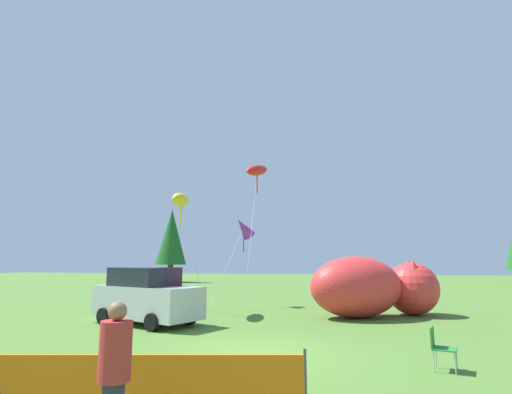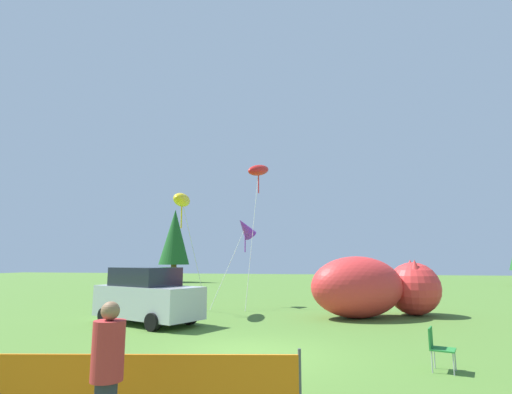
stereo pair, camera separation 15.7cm
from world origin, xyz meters
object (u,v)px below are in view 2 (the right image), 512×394
folding_chair (438,345)px  kite_yellow_hero (182,200)px  spectator_in_yellow_shirt (107,370)px  parked_car (147,296)px  inflatable_cat (374,289)px  kite_purple_delta (245,228)px  kite_red_lizard (259,171)px

folding_chair → kite_yellow_hero: (-9.03, 7.41, 4.54)m
spectator_in_yellow_shirt → parked_car: bearing=114.2°
inflatable_cat → spectator_in_yellow_shirt: size_ratio=3.26×
kite_purple_delta → inflatable_cat: bearing=-25.0°
parked_car → spectator_in_yellow_shirt: (4.26, -9.48, -0.02)m
kite_yellow_hero → spectator_in_yellow_shirt: bearing=-71.4°
folding_chair → kite_red_lizard: kite_red_lizard is taller
parked_car → kite_yellow_hero: size_ratio=0.84×
folding_chair → kite_yellow_hero: bearing=159.2°
inflatable_cat → spectator_in_yellow_shirt: bearing=-137.0°
spectator_in_yellow_shirt → folding_chair: bearing=44.9°
kite_red_lizard → parked_car: bearing=-111.4°
parked_car → kite_purple_delta: size_ratio=0.98×
folding_chair → inflatable_cat: size_ratio=0.15×
spectator_in_yellow_shirt → kite_purple_delta: size_ratio=0.39×
spectator_in_yellow_shirt → kite_purple_delta: kite_purple_delta is taller
spectator_in_yellow_shirt → kite_red_lizard: (-1.44, 16.68, 6.33)m
kite_red_lizard → kite_yellow_hero: 5.64m
folding_chair → kite_purple_delta: bearing=140.5°
parked_car → spectator_in_yellow_shirt: size_ratio=2.54×
kite_red_lizard → folding_chair: bearing=-61.8°
kite_purple_delta → kite_yellow_hero: size_ratio=0.85×
folding_chair → spectator_in_yellow_shirt: size_ratio=0.49×
kite_yellow_hero → inflatable_cat: bearing=5.6°
parked_car → folding_chair: (9.15, -4.62, -0.48)m
kite_red_lizard → kite_purple_delta: bearing=-132.3°
spectator_in_yellow_shirt → kite_yellow_hero: bearing=108.6°
inflatable_cat → spectator_in_yellow_shirt: inflatable_cat is taller
inflatable_cat → folding_chair: bearing=-114.5°
parked_car → inflatable_cat: inflatable_cat is taller
kite_purple_delta → kite_yellow_hero: bearing=-119.3°
kite_red_lizard → inflatable_cat: bearing=-32.4°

